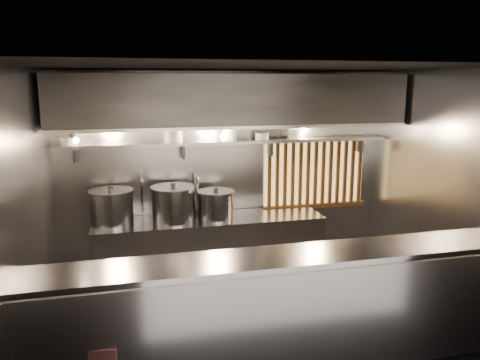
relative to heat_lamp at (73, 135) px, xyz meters
name	(u,v)px	position (x,y,z in m)	size (l,w,h in m)	color
floor	(254,320)	(1.90, -0.85, -2.07)	(4.50, 4.50, 0.00)	black
ceiling	(256,67)	(1.90, -0.85, 0.73)	(4.50, 4.50, 0.00)	black
wall_back	(226,175)	(1.90, 0.65, -0.67)	(4.50, 4.50, 0.00)	gray
wall_left	(31,214)	(-0.35, -0.85, -0.67)	(3.00, 3.00, 0.00)	gray
wall_right	(437,190)	(4.15, -0.85, -0.67)	(3.00, 3.00, 0.00)	gray
serving_counter	(282,314)	(1.90, -1.81, -1.50)	(4.50, 0.56, 1.13)	#A1A1A7
cooking_bench	(210,251)	(1.60, 0.28, -1.62)	(3.00, 0.70, 0.90)	#A1A1A7
bowl_shelf	(229,142)	(1.90, 0.47, -0.19)	(4.40, 0.34, 0.04)	#A1A1A7
exhaust_hood	(232,101)	(1.90, 0.25, 0.36)	(4.40, 0.81, 0.65)	#2D2D30
wood_screen	(315,173)	(3.20, 0.60, -0.69)	(1.56, 0.09, 1.04)	#FFCE72
faucet_left	(142,188)	(0.75, 0.52, -0.76)	(0.04, 0.30, 0.50)	silver
faucet_right	(195,185)	(1.45, 0.52, -0.76)	(0.04, 0.30, 0.50)	silver
heat_lamp	(73,135)	(0.00, 0.00, 0.00)	(0.25, 0.35, 0.20)	#A1A1A7
pendant_bulb	(223,137)	(1.80, 0.35, -0.11)	(0.09, 0.09, 0.19)	#2D2D30
stock_pot_left	(112,207)	(0.36, 0.31, -0.94)	(0.68, 0.68, 0.48)	#A1A1A7
stock_pot_mid	(216,205)	(1.67, 0.23, -0.98)	(0.50, 0.50, 0.42)	#A1A1A7
stock_pot_right	(174,204)	(1.13, 0.26, -0.94)	(0.76, 0.76, 0.50)	#A1A1A7
bowl_stack_0	(69,141)	(-0.10, 0.47, -0.12)	(0.23, 0.23, 0.09)	white
bowl_stack_1	(174,135)	(1.17, 0.47, -0.08)	(0.25, 0.25, 0.17)	white
bowl_stack_2	(229,134)	(1.91, 0.47, -0.08)	(0.22, 0.22, 0.17)	white
bowl_stack_3	(262,136)	(2.36, 0.47, -0.12)	(0.20, 0.20, 0.09)	white
bowl_stack_4	(295,134)	(2.83, 0.47, -0.10)	(0.23, 0.23, 0.13)	white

